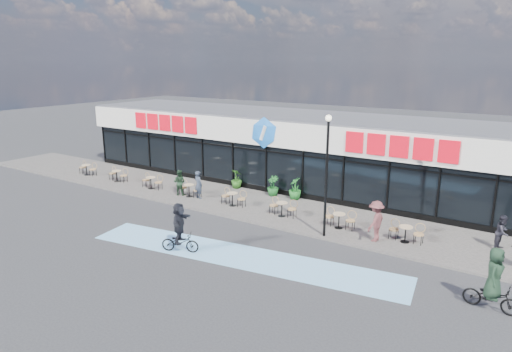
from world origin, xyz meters
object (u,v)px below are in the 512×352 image
at_px(potted_plant_mid, 273,186).
at_px(cyclist_b, 493,286).
at_px(pedestrian_b, 503,232).
at_px(lamp_post, 327,167).
at_px(patron_left, 198,185).
at_px(bistro_set_0, 87,168).
at_px(pedestrian_a, 376,221).
at_px(patron_right, 179,182).
at_px(potted_plant_right, 295,188).
at_px(potted_plant_left, 236,179).
at_px(cyclist_a, 180,230).

relative_size(potted_plant_mid, cyclist_b, 0.55).
xyz_separation_m(pedestrian_b, cyclist_b, (0.25, -5.52, -0.01)).
height_order(lamp_post, patron_left, lamp_post).
xyz_separation_m(bistro_set_0, patron_left, (10.21, -0.03, 0.37)).
bearing_deg(cyclist_b, pedestrian_a, 145.96).
bearing_deg(potted_plant_mid, patron_right, -148.39).
bearing_deg(potted_plant_mid, pedestrian_b, -6.54).
bearing_deg(patron_left, lamp_post, -174.99).
height_order(potted_plant_mid, potted_plant_right, potted_plant_right).
bearing_deg(potted_plant_left, potted_plant_right, -0.69).
distance_m(potted_plant_left, patron_left, 3.06).
relative_size(potted_plant_mid, potted_plant_right, 0.94).
xyz_separation_m(potted_plant_left, pedestrian_a, (10.25, -3.64, 0.33)).
xyz_separation_m(potted_plant_left, potted_plant_mid, (2.80, -0.16, 0.00)).
relative_size(potted_plant_left, patron_right, 0.77).
bearing_deg(potted_plant_right, bistro_set_0, -169.02).
xyz_separation_m(potted_plant_mid, cyclist_b, (12.56, -6.93, 0.15)).
height_order(lamp_post, pedestrian_a, lamp_post).
bearing_deg(cyclist_b, potted_plant_mid, 151.11).
bearing_deg(potted_plant_mid, potted_plant_right, 4.47).
relative_size(bistro_set_0, patron_left, 0.94).
bearing_deg(cyclist_a, pedestrian_a, 39.65).
bearing_deg(potted_plant_left, potted_plant_mid, -3.33).
distance_m(lamp_post, pedestrian_b, 7.96).
height_order(patron_left, cyclist_a, cyclist_a).
height_order(patron_left, pedestrian_b, patron_left).
bearing_deg(pedestrian_a, lamp_post, -64.79).
distance_m(lamp_post, potted_plant_right, 6.36).
xyz_separation_m(lamp_post, potted_plant_left, (-8.09, 4.35, -2.69)).
xyz_separation_m(potted_plant_left, pedestrian_b, (15.10, -1.57, 0.16)).
height_order(bistro_set_0, cyclist_a, cyclist_a).
bearing_deg(patron_right, potted_plant_mid, -167.19).
bearing_deg(bistro_set_0, potted_plant_right, 10.98).
xyz_separation_m(potted_plant_left, potted_plant_right, (4.22, -0.05, 0.04)).
relative_size(patron_left, pedestrian_b, 1.08).
height_order(patron_right, pedestrian_b, patron_right).
relative_size(lamp_post, potted_plant_left, 4.67).
height_order(potted_plant_right, pedestrian_a, pedestrian_a).
relative_size(potted_plant_right, patron_left, 0.78).
bearing_deg(patron_right, cyclist_b, 148.23).
bearing_deg(bistro_set_0, pedestrian_a, -1.85).
xyz_separation_m(bistro_set_0, potted_plant_mid, (13.59, 2.80, 0.15)).
bearing_deg(pedestrian_b, patron_right, 111.39).
xyz_separation_m(potted_plant_left, cyclist_b, (15.35, -7.09, 0.15)).
xyz_separation_m(potted_plant_right, patron_left, (-4.81, -2.95, 0.18)).
height_order(potted_plant_mid, patron_left, patron_left).
xyz_separation_m(potted_plant_right, cyclist_b, (11.13, -7.04, 0.11)).
bearing_deg(pedestrian_a, cyclist_b, 62.97).
xyz_separation_m(bistro_set_0, patron_right, (8.82, -0.13, 0.32)).
relative_size(potted_plant_left, cyclist_a, 0.55).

